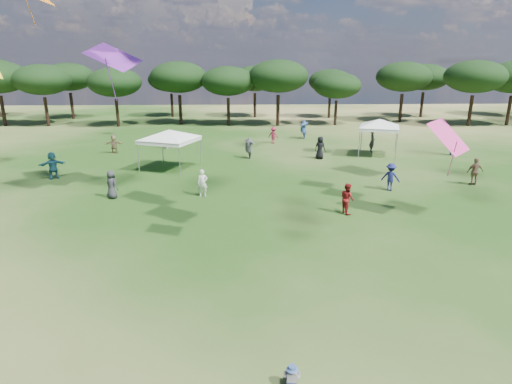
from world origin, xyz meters
TOP-DOWN VIEW (x-y plane):
  - tree_line at (2.39, 47.41)m, footprint 108.78×17.63m
  - tent_left at (-6.11, 22.93)m, footprint 6.27×6.27m
  - tent_right at (9.83, 26.94)m, footprint 5.66×5.66m
  - toddler at (-0.08, 1.63)m, footprint 0.41×0.45m
  - festival_crowd at (0.80, 25.82)m, footprint 30.76×23.38m

SIDE VIEW (x-z plane):
  - toddler at x=-0.08m, z-range -0.03..0.56m
  - festival_crowd at x=0.80m, z-range -0.07..1.77m
  - tent_left at x=-6.11m, z-range 1.14..4.27m
  - tent_right at x=9.83m, z-range 1.21..4.48m
  - tree_line at x=2.39m, z-range 1.54..9.31m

